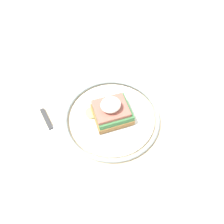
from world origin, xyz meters
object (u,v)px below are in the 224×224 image
object	(u,v)px
plate	(112,117)
knife	(52,130)
fork	(168,105)
sandwich	(112,111)

from	to	relation	value
plate	knife	size ratio (longest dim) A/B	1.43
fork	sandwich	bearing A→B (deg)	-2.55
fork	knife	bearing A→B (deg)	-3.89
plate	fork	bearing A→B (deg)	177.07
sandwich	knife	world-z (taller)	sandwich
plate	knife	distance (m)	0.17
sandwich	knife	bearing A→B (deg)	-5.27
plate	sandwich	bearing A→B (deg)	31.73
plate	fork	xyz separation A→B (m)	(-0.17, 0.01, -0.01)
sandwich	knife	size ratio (longest dim) A/B	0.64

